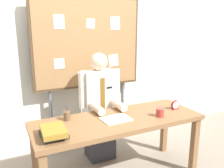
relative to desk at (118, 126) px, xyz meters
name	(u,v)px	position (x,y,z in m)	size (l,w,h in m)	color
back_wall	(84,52)	(0.00, 1.08, 0.70)	(6.40, 0.08, 2.70)	silver
desk	(118,126)	(0.00, 0.00, 0.00)	(1.85, 0.68, 0.74)	brown
person	(100,111)	(0.00, 0.52, 0.00)	(0.55, 0.56, 1.40)	#2D2D33
bulletin_board	(88,45)	(0.00, 0.88, 0.83)	(1.50, 0.09, 2.10)	#4C3823
book_stack	(54,132)	(-0.73, -0.14, 0.14)	(0.23, 0.30, 0.09)	#262626
open_notebook	(116,119)	(-0.04, -0.02, 0.10)	(0.31, 0.22, 0.01)	#F4EFCC
desk_clock	(175,105)	(0.75, -0.04, 0.14)	(0.11, 0.04, 0.11)	maroon
coffee_mug	(160,112)	(0.44, -0.15, 0.14)	(0.09, 0.09, 0.09)	#B23833
pen_holder	(67,116)	(-0.51, 0.19, 0.14)	(0.07, 0.07, 0.16)	brown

